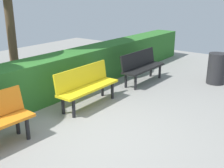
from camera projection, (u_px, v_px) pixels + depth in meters
name	position (u px, v px, depth m)	size (l,w,h in m)	color
ground_plane	(91.00, 136.00, 4.84)	(16.00, 16.00, 0.00)	gray
bench_black	(142.00, 65.00, 7.61)	(1.61, 0.47, 0.86)	black
bench_yellow	(86.00, 84.00, 6.04)	(1.61, 0.46, 0.86)	yellow
hedge_row	(54.00, 77.00, 6.58)	(11.85, 0.77, 0.97)	#2D6B28
trash_bin	(216.00, 69.00, 7.52)	(0.47, 0.47, 0.84)	#262628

